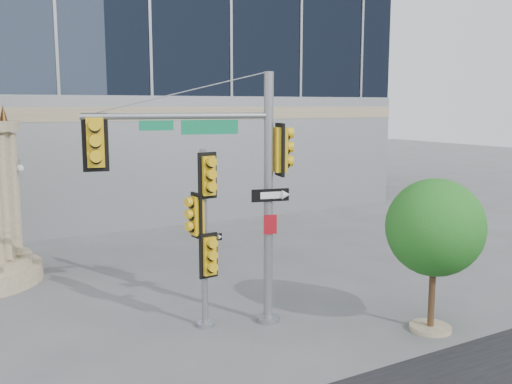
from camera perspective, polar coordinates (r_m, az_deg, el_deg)
ground at (r=13.84m, az=2.53°, el=-15.17°), size 120.00×120.00×0.00m
main_signal_pole at (r=13.99m, az=-3.24°, el=2.00°), size 4.89×1.52×6.41m
secondary_signal_pole at (r=14.12m, az=-5.20°, el=-3.31°), size 0.80×0.59×4.54m
street_tree at (r=14.70m, az=17.52°, el=-3.77°), size 2.46×2.41×3.84m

